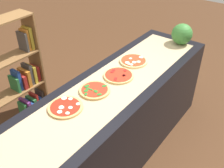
% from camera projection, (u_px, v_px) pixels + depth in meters
% --- Properties ---
extents(ground_plane, '(12.00, 12.00, 0.00)m').
position_uv_depth(ground_plane, '(112.00, 154.00, 2.85)').
color(ground_plane, '#4C2D19').
extents(counter, '(2.64, 0.72, 0.92)m').
position_uv_depth(counter, '(112.00, 123.00, 2.58)').
color(counter, black).
rests_on(counter, ground_plane).
extents(parchment_paper, '(2.39, 0.53, 0.00)m').
position_uv_depth(parchment_paper, '(112.00, 86.00, 2.32)').
color(parchment_paper, tan).
rests_on(parchment_paper, counter).
extents(pizza_mozzarella_0, '(0.28, 0.28, 0.02)m').
position_uv_depth(pizza_mozzarella_0, '(65.00, 107.00, 2.06)').
color(pizza_mozzarella_0, tan).
rests_on(pizza_mozzarella_0, parchment_paper).
extents(pizza_spinach_1, '(0.27, 0.27, 0.03)m').
position_uv_depth(pizza_spinach_1, '(95.00, 90.00, 2.25)').
color(pizza_spinach_1, tan).
rests_on(pizza_spinach_1, parchment_paper).
extents(pizza_pepperoni_2, '(0.28, 0.28, 0.03)m').
position_uv_depth(pizza_pepperoni_2, '(119.00, 75.00, 2.44)').
color(pizza_pepperoni_2, '#DBB26B').
rests_on(pizza_pepperoni_2, parchment_paper).
extents(pizza_mozzarella_3, '(0.28, 0.28, 0.03)m').
position_uv_depth(pizza_mozzarella_3, '(133.00, 61.00, 2.66)').
color(pizza_mozzarella_3, '#E5C17F').
rests_on(pizza_mozzarella_3, parchment_paper).
extents(watermelon, '(0.24, 0.24, 0.24)m').
position_uv_depth(watermelon, '(182.00, 34.00, 2.96)').
color(watermelon, '#387A33').
rests_on(watermelon, counter).
extents(bookshelf, '(0.86, 0.25, 1.31)m').
position_uv_depth(bookshelf, '(17.00, 81.00, 3.02)').
color(bookshelf, brown).
rests_on(bookshelf, ground_plane).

